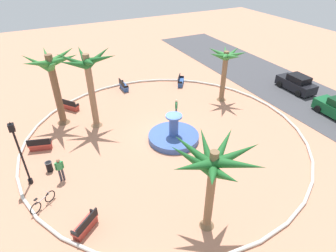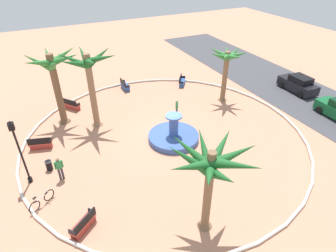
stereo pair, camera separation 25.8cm
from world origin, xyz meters
The scene contains 19 objects.
ground_plane centered at (0.00, 0.00, 0.00)m, with size 80.00×80.00×0.00m, color tan.
plaza_curb centered at (0.00, 0.00, 0.10)m, with size 21.47×21.47×0.20m, color silver.
street_asphalt centered at (0.00, 15.13, 0.01)m, with size 48.00×8.00×0.03m, color #424247.
fountain centered at (0.73, 0.31, 0.31)m, with size 3.85×3.85×2.15m.
palm_tree_near_fountain centered at (8.52, -1.82, 4.10)m, with size 4.28×4.57×5.24m.
palm_tree_by_curb centered at (-3.91, -4.42, 4.64)m, with size 4.55×4.34×6.32m.
palm_tree_mid_plaza centered at (-3.01, 7.51, 3.76)m, with size 3.45×3.52×5.02m.
palm_tree_far_side centered at (-5.60, -6.76, 4.33)m, with size 4.37×4.19×6.12m.
bench_east centered at (5.93, -7.59, 0.35)m, with size 1.38×1.57×1.00m.
bench_west centered at (-9.46, -0.11, 0.35)m, with size 1.60×0.51×1.00m.
bench_north centered at (-7.62, -5.79, 0.35)m, with size 1.58×1.36×1.00m.
bench_southeast centered at (-7.81, 5.66, 0.35)m, with size 1.59×1.35×1.00m.
bench_southwest centered at (-2.54, -8.91, 0.35)m, with size 0.92×1.68×1.00m.
lamppost centered at (0.83, -9.89, 2.64)m, with size 0.32×0.32×4.52m.
trash_bin centered at (0.20, -8.64, 0.39)m, with size 0.46×0.46×0.73m.
bicycle_red_frame centered at (3.26, -9.38, 0.38)m, with size 1.02×1.45×0.94m.
person_cyclist_helmet centered at (1.50, -8.05, 0.96)m, with size 0.23×0.53×1.71m.
person_cyclist_photo centered at (-2.19, 2.11, 0.94)m, with size 0.47×0.35×1.67m.
parked_car_leftmost centered at (-1.34, 15.45, 0.78)m, with size 4.04×1.99×1.67m.
Camera 1 is at (16.38, -8.09, 12.66)m, focal length 30.30 mm.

